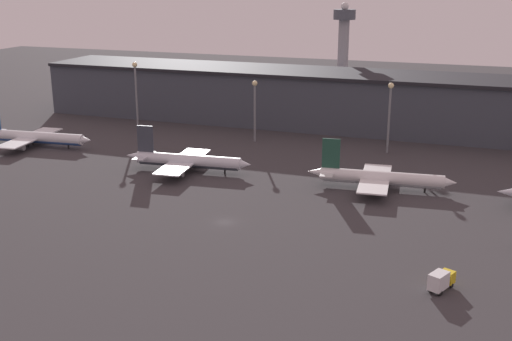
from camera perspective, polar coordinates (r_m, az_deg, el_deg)
The scene contains 10 objects.
ground at distance 145.85m, azimuth -2.79°, elevation -4.61°, with size 600.00×600.00×0.00m, color #383538.
terminal_building at distance 237.88m, azimuth 6.72°, elevation 6.30°, with size 224.26×29.60×20.33m.
airplane_0 at distance 221.91m, azimuth -19.20°, elevation 2.81°, with size 41.55×28.83×11.26m.
airplane_1 at distance 183.51m, azimuth -6.18°, elevation 0.87°, with size 37.72×28.38×12.63m.
airplane_2 at distance 170.09m, azimuth 10.90°, elevation -0.65°, with size 38.65×26.64×12.84m.
service_vehicle_1 at distance 119.31m, azimuth 16.12°, elevation -9.34°, with size 4.63×6.56×3.67m.
lamp_post_0 at distance 232.05m, azimuth -10.63°, elevation 7.25°, with size 1.80×1.80×24.73m.
lamp_post_1 at distance 213.66m, azimuth -0.11°, elevation 6.11°, with size 1.80×1.80×20.64m.
lamp_post_2 at distance 203.01m, azimuth 11.79°, elevation 5.45°, with size 1.80×1.80×22.30m.
control_tower at distance 271.88m, azimuth 7.76°, elevation 10.77°, with size 9.00×9.00×43.36m.
Camera 1 is at (52.51, -125.17, 53.37)m, focal length 45.00 mm.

